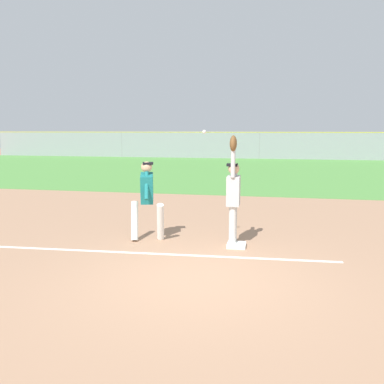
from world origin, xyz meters
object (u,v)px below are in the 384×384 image
(parked_car_blue, at_px, (286,149))
(parked_car_black, at_px, (355,150))
(runner, at_px, (147,195))
(parked_car_red, at_px, (211,149))
(fielder, at_px, (233,192))
(first_base, at_px, (236,245))
(baseball, at_px, (204,132))

(parked_car_blue, bearing_deg, parked_car_black, -6.18)
(runner, distance_m, parked_car_red, 28.94)
(fielder, bearing_deg, parked_car_blue, -94.91)
(parked_car_black, bearing_deg, fielder, -109.29)
(first_base, relative_size, baseball, 5.14)
(runner, height_order, parked_car_black, runner)
(parked_car_red, distance_m, parked_car_blue, 6.65)
(baseball, bearing_deg, parked_car_black, 74.24)
(baseball, xyz_separation_m, parked_car_red, (-4.18, 29.02, -1.67))
(parked_car_blue, bearing_deg, runner, -99.97)
(baseball, bearing_deg, parked_car_red, 98.19)
(parked_car_blue, height_order, parked_car_black, same)
(fielder, relative_size, parked_car_red, 0.51)
(first_base, distance_m, parked_car_black, 29.75)
(parked_car_red, bearing_deg, runner, -81.95)
(baseball, height_order, parked_car_blue, baseball)
(fielder, xyz_separation_m, baseball, (-0.58, -0.18, 1.23))
(parked_car_blue, bearing_deg, parked_car_red, 179.20)
(parked_car_red, bearing_deg, parked_car_black, 1.63)
(runner, xyz_separation_m, parked_car_red, (-2.90, 28.80, -0.32))
(parked_car_red, distance_m, parked_car_black, 12.32)
(fielder, height_order, baseball, baseball)
(first_base, bearing_deg, fielder, 133.14)
(fielder, bearing_deg, baseball, 16.44)
(fielder, bearing_deg, first_base, 131.96)
(baseball, bearing_deg, first_base, 7.37)
(baseball, bearing_deg, runner, 170.15)
(fielder, bearing_deg, runner, -2.35)
(first_base, xyz_separation_m, parked_car_blue, (1.80, 29.14, 0.63))
(runner, xyz_separation_m, baseball, (1.27, -0.22, 1.35))
(runner, relative_size, parked_car_blue, 0.38)
(first_base, relative_size, parked_car_red, 0.08)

